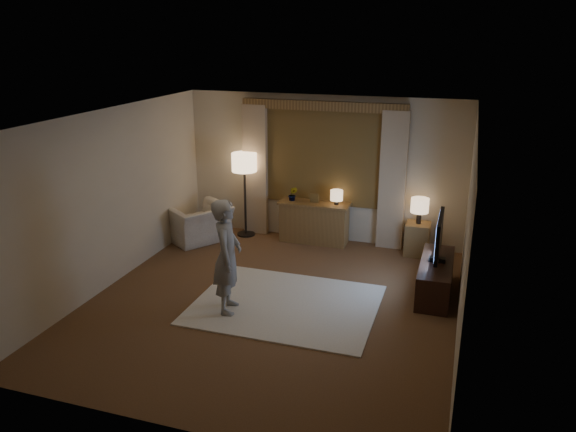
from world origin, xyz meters
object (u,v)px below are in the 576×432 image
at_px(sideboard, 314,223).
at_px(armchair, 199,223).
at_px(side_table, 417,239).
at_px(tv_stand, 435,278).
at_px(person, 227,256).

bearing_deg(sideboard, armchair, -163.78).
bearing_deg(side_table, armchair, -172.10).
xyz_separation_m(side_table, tv_stand, (0.40, -1.43, -0.03)).
xyz_separation_m(sideboard, armchair, (-2.00, -0.58, -0.02)).
xyz_separation_m(tv_stand, person, (-2.63, -1.41, 0.55)).
height_order(armchair, person, person).
distance_m(armchair, person, 2.85).
height_order(side_table, person, person).
relative_size(armchair, tv_stand, 0.72).
distance_m(armchair, side_table, 3.86).
bearing_deg(tv_stand, armchair, 167.96).
bearing_deg(tv_stand, side_table, 105.72).
height_order(sideboard, person, person).
bearing_deg(sideboard, side_table, -1.57).
xyz_separation_m(sideboard, tv_stand, (2.23, -1.48, -0.10)).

